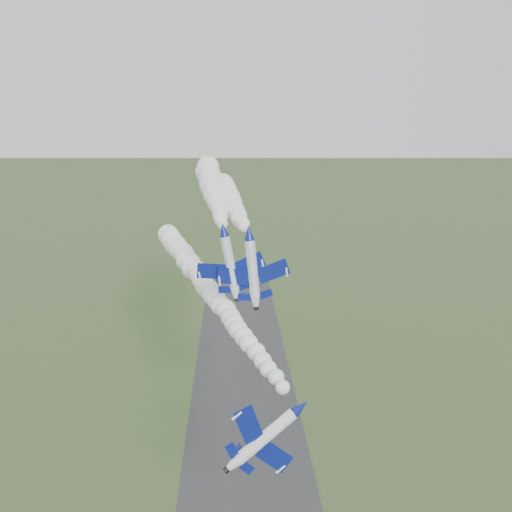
{
  "coord_description": "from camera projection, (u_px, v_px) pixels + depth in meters",
  "views": [
    {
      "loc": [
        -2.49,
        -66.81,
        61.67
      ],
      "look_at": [
        1.2,
        16.59,
        42.0
      ],
      "focal_mm": 40.0,
      "sensor_mm": 36.0,
      "label": 1
    }
  ],
  "objects": [
    {
      "name": "smoke_trail_jet_pair_left",
      "position": [
        213.0,
        189.0,
        121.5
      ],
      "size": [
        8.79,
        65.61,
        5.87
      ],
      "primitive_type": null,
      "rotation": [
        0.0,
        0.0,
        0.04
      ],
      "color": "silver"
    },
    {
      "name": "jet_pair_right",
      "position": [
        249.0,
        233.0,
        87.88
      ],
      "size": [
        11.57,
        13.82,
        3.45
      ],
      "rotation": [
        0.0,
        -0.09,
        0.11
      ],
      "color": "white"
    },
    {
      "name": "smoke_trail_jet_lead",
      "position": [
        207.0,
        287.0,
        102.41
      ],
      "size": [
        28.16,
        75.97,
        4.86
      ],
      "primitive_type": null,
      "rotation": [
        0.0,
        0.0,
        0.31
      ],
      "color": "silver"
    },
    {
      "name": "jet_lead",
      "position": [
        301.0,
        407.0,
        64.45
      ],
      "size": [
        6.09,
        11.83,
        8.28
      ],
      "rotation": [
        0.0,
        0.98,
        0.31
      ],
      "color": "white"
    },
    {
      "name": "smoke_trail_jet_pair_right",
      "position": [
        230.0,
        201.0,
        118.19
      ],
      "size": [
        12.06,
        57.18,
        5.95
      ],
      "primitive_type": null,
      "rotation": [
        0.0,
        0.0,
        0.11
      ],
      "color": "silver"
    },
    {
      "name": "runway",
      "position": [
        247.0,
        454.0,
        108.38
      ],
      "size": [
        24.0,
        260.0,
        0.04
      ],
      "primitive_type": "cube",
      "color": "#303032",
      "rests_on": "ground"
    },
    {
      "name": "jet_pair_left",
      "position": [
        223.0,
        229.0,
        87.66
      ],
      "size": [
        10.59,
        12.89,
        3.52
      ],
      "rotation": [
        0.0,
        -0.17,
        0.04
      ],
      "color": "white"
    }
  ]
}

